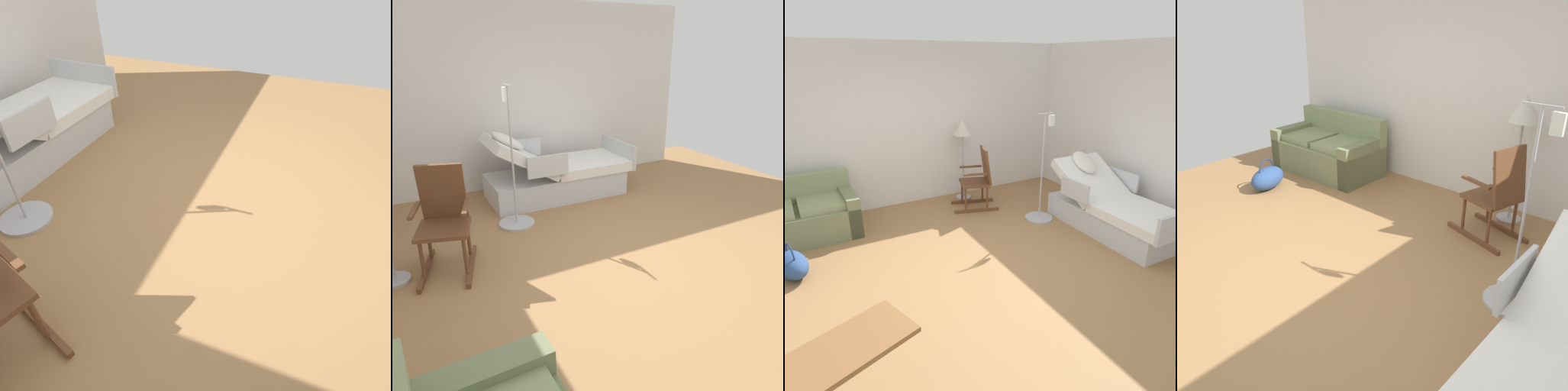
# 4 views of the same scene
# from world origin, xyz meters

# --- Properties ---
(ground_plane) EXTENTS (7.27, 7.27, 0.00)m
(ground_plane) POSITION_xyz_m (0.00, 0.00, 0.00)
(ground_plane) COLOR #9E7247
(hospital_bed) EXTENTS (1.05, 2.07, 1.07)m
(hospital_bed) POSITION_xyz_m (2.18, -0.03, 0.31)
(hospital_bed) COLOR silver
(hospital_bed) RESTS_ON ground
(iv_pole) EXTENTS (0.44, 0.44, 1.69)m
(iv_pole) POSITION_xyz_m (1.49, 0.82, 0.25)
(iv_pole) COLOR #B2B5BA
(iv_pole) RESTS_ON ground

